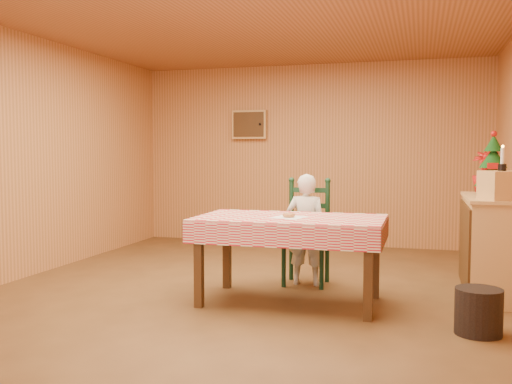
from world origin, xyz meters
TOP-DOWN VIEW (x-y plane):
  - ground at (0.00, 0.00)m, footprint 6.00×6.00m
  - cabin_walls at (-0.00, 0.53)m, footprint 5.10×6.05m
  - dining_table at (0.45, -0.27)m, footprint 1.66×0.96m
  - ladder_chair at (0.45, 0.51)m, footprint 0.44×0.40m
  - seated_child at (0.45, 0.46)m, footprint 0.41×0.27m
  - napkin at (0.45, -0.32)m, footprint 0.31×0.31m
  - donut at (0.45, -0.32)m, footprint 0.13×0.13m
  - shelf_unit at (2.22, 0.55)m, footprint 0.54×1.24m
  - crate at (2.23, 0.15)m, footprint 0.39×0.39m
  - christmas_tree at (2.23, 0.80)m, footprint 0.34×0.34m
  - flower_arrangement at (2.18, 1.10)m, footprint 0.28×0.28m
  - candle_set at (2.23, 0.15)m, footprint 0.07×0.07m
  - storage_bin at (1.99, -0.76)m, footprint 0.43×0.43m

SIDE VIEW (x-z plane):
  - ground at x=0.00m, z-range 0.00..0.00m
  - storage_bin at x=1.99m, z-range 0.00..0.34m
  - shelf_unit at x=2.22m, z-range 0.00..0.93m
  - ladder_chair at x=0.45m, z-range -0.04..1.04m
  - seated_child at x=0.45m, z-range 0.00..1.12m
  - dining_table at x=0.45m, z-range 0.30..1.07m
  - napkin at x=0.45m, z-range 0.77..0.77m
  - donut at x=0.45m, z-range 0.77..0.81m
  - crate at x=2.23m, z-range 0.93..1.18m
  - flower_arrangement at x=2.18m, z-range 0.93..1.35m
  - christmas_tree at x=2.23m, z-range 0.90..1.52m
  - candle_set at x=2.23m, z-range 1.13..1.36m
  - cabin_walls at x=0.00m, z-range 0.50..3.15m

